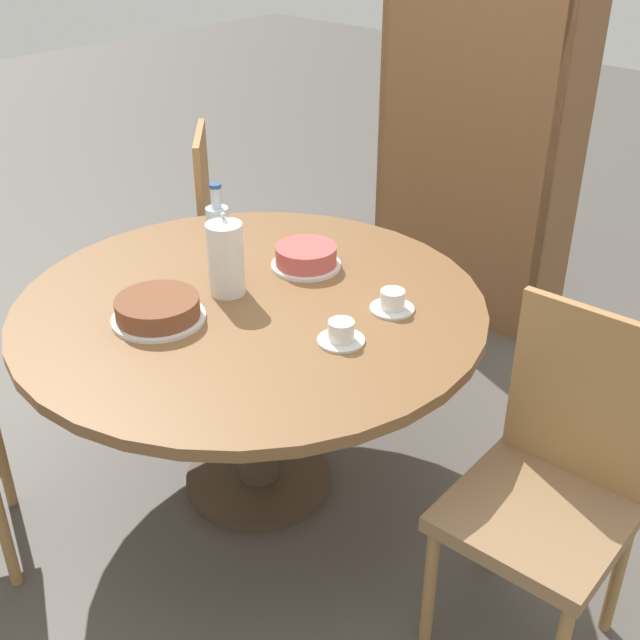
{
  "coord_description": "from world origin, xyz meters",
  "views": [
    {
      "loc": [
        1.59,
        -1.42,
        1.86
      ],
      "look_at": [
        0.0,
        0.31,
        0.51
      ],
      "focal_mm": 45.0,
      "sensor_mm": 36.0,
      "label": 1
    }
  ],
  "objects_px": {
    "chair_a": "(551,485)",
    "coffee_pot": "(226,256)",
    "bookshelf": "(476,139)",
    "cup_b": "(392,302)",
    "water_bottle": "(219,239)",
    "chair_b": "(238,235)",
    "cake_main": "(158,310)",
    "cup_a": "(341,334)",
    "cake_second": "(306,257)"
  },
  "relations": [
    {
      "from": "chair_a",
      "to": "coffee_pot",
      "type": "xyz_separation_m",
      "value": [
        -1.07,
        -0.12,
        0.34
      ]
    },
    {
      "from": "bookshelf",
      "to": "cup_b",
      "type": "xyz_separation_m",
      "value": [
        0.56,
        -1.29,
        -0.08
      ]
    },
    {
      "from": "water_bottle",
      "to": "cup_b",
      "type": "height_order",
      "value": "water_bottle"
    },
    {
      "from": "chair_b",
      "to": "cup_b",
      "type": "height_order",
      "value": "chair_b"
    },
    {
      "from": "coffee_pot",
      "to": "cup_b",
      "type": "distance_m",
      "value": 0.52
    },
    {
      "from": "chair_a",
      "to": "cup_b",
      "type": "relative_size",
      "value": 7.05
    },
    {
      "from": "cake_main",
      "to": "bookshelf",
      "type": "bearing_deg",
      "value": 93.06
    },
    {
      "from": "chair_a",
      "to": "coffee_pot",
      "type": "distance_m",
      "value": 1.13
    },
    {
      "from": "cake_main",
      "to": "cup_a",
      "type": "distance_m",
      "value": 0.54
    },
    {
      "from": "cake_second",
      "to": "cup_a",
      "type": "relative_size",
      "value": 1.73
    },
    {
      "from": "chair_b",
      "to": "water_bottle",
      "type": "distance_m",
      "value": 0.87
    },
    {
      "from": "water_bottle",
      "to": "cake_main",
      "type": "relative_size",
      "value": 1.14
    },
    {
      "from": "chair_b",
      "to": "cake_second",
      "type": "xyz_separation_m",
      "value": [
        0.72,
        -0.34,
        0.25
      ]
    },
    {
      "from": "cup_b",
      "to": "coffee_pot",
      "type": "bearing_deg",
      "value": -150.0
    },
    {
      "from": "coffee_pot",
      "to": "cup_a",
      "type": "distance_m",
      "value": 0.46
    },
    {
      "from": "cake_second",
      "to": "chair_b",
      "type": "bearing_deg",
      "value": 154.76
    },
    {
      "from": "coffee_pot",
      "to": "cake_main",
      "type": "xyz_separation_m",
      "value": [
        -0.02,
        -0.25,
        -0.09
      ]
    },
    {
      "from": "cake_second",
      "to": "cup_a",
      "type": "xyz_separation_m",
      "value": [
        0.39,
        -0.28,
        -0.01
      ]
    },
    {
      "from": "chair_a",
      "to": "bookshelf",
      "type": "bearing_deg",
      "value": 127.13
    },
    {
      "from": "cake_main",
      "to": "cup_b",
      "type": "relative_size",
      "value": 2.05
    },
    {
      "from": "bookshelf",
      "to": "cake_main",
      "type": "relative_size",
      "value": 6.37
    },
    {
      "from": "coffee_pot",
      "to": "cake_main",
      "type": "distance_m",
      "value": 0.27
    },
    {
      "from": "chair_b",
      "to": "water_bottle",
      "type": "relative_size",
      "value": 3.03
    },
    {
      "from": "coffee_pot",
      "to": "cup_a",
      "type": "relative_size",
      "value": 1.98
    },
    {
      "from": "water_bottle",
      "to": "cake_second",
      "type": "bearing_deg",
      "value": 55.86
    },
    {
      "from": "chair_b",
      "to": "cup_a",
      "type": "height_order",
      "value": "chair_b"
    },
    {
      "from": "bookshelf",
      "to": "cake_second",
      "type": "distance_m",
      "value": 1.27
    },
    {
      "from": "coffee_pot",
      "to": "water_bottle",
      "type": "distance_m",
      "value": 0.12
    },
    {
      "from": "chair_a",
      "to": "water_bottle",
      "type": "xyz_separation_m",
      "value": [
        -1.17,
        -0.06,
        0.34
      ]
    },
    {
      "from": "chair_a",
      "to": "chair_b",
      "type": "bearing_deg",
      "value": 160.93
    },
    {
      "from": "chair_a",
      "to": "chair_b",
      "type": "xyz_separation_m",
      "value": [
        -1.74,
        0.51,
        0.0
      ]
    },
    {
      "from": "chair_a",
      "to": "bookshelf",
      "type": "distance_m",
      "value": 1.88
    },
    {
      "from": "cake_second",
      "to": "cup_b",
      "type": "bearing_deg",
      "value": -5.72
    },
    {
      "from": "chair_b",
      "to": "cup_b",
      "type": "xyz_separation_m",
      "value": [
        1.11,
        -0.38,
        0.24
      ]
    },
    {
      "from": "coffee_pot",
      "to": "cake_second",
      "type": "xyz_separation_m",
      "value": [
        0.05,
        0.29,
        -0.09
      ]
    },
    {
      "from": "coffee_pot",
      "to": "water_bottle",
      "type": "xyz_separation_m",
      "value": [
        -0.1,
        0.06,
        0.0
      ]
    },
    {
      "from": "coffee_pot",
      "to": "cup_b",
      "type": "xyz_separation_m",
      "value": [
        0.44,
        0.25,
        -0.1
      ]
    },
    {
      "from": "chair_a",
      "to": "chair_b",
      "type": "distance_m",
      "value": 1.81
    },
    {
      "from": "chair_b",
      "to": "cake_main",
      "type": "distance_m",
      "value": 1.12
    },
    {
      "from": "water_bottle",
      "to": "cup_a",
      "type": "xyz_separation_m",
      "value": [
        0.55,
        -0.05,
        -0.1
      ]
    },
    {
      "from": "bookshelf",
      "to": "cake_second",
      "type": "bearing_deg",
      "value": 97.7
    },
    {
      "from": "cup_a",
      "to": "cup_b",
      "type": "xyz_separation_m",
      "value": [
        -0.01,
        0.24,
        0.0
      ]
    },
    {
      "from": "cup_b",
      "to": "chair_b",
      "type": "bearing_deg",
      "value": 161.11
    },
    {
      "from": "bookshelf",
      "to": "cake_main",
      "type": "bearing_deg",
      "value": 93.06
    },
    {
      "from": "water_bottle",
      "to": "cake_second",
      "type": "xyz_separation_m",
      "value": [
        0.16,
        0.23,
        -0.09
      ]
    },
    {
      "from": "cup_a",
      "to": "chair_a",
      "type": "bearing_deg",
      "value": 9.37
    },
    {
      "from": "chair_a",
      "to": "coffee_pot",
      "type": "bearing_deg",
      "value": -176.22
    },
    {
      "from": "chair_b",
      "to": "cup_b",
      "type": "distance_m",
      "value": 1.2
    },
    {
      "from": "water_bottle",
      "to": "chair_b",
      "type": "bearing_deg",
      "value": 134.76
    },
    {
      "from": "coffee_pot",
      "to": "cup_b",
      "type": "bearing_deg",
      "value": 30.0
    }
  ]
}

